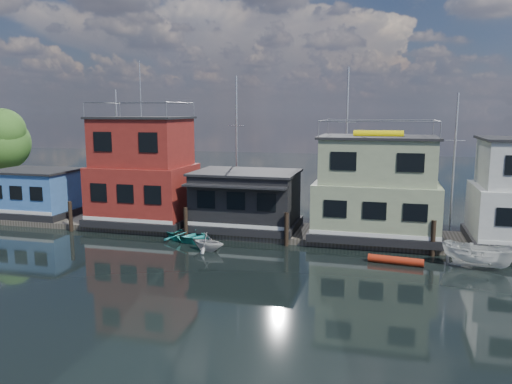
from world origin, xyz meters
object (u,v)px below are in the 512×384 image
(houseboat_red, at_px, (143,173))
(red_kayak, at_px, (396,260))
(houseboat_blue, at_px, (36,193))
(houseboat_green, at_px, (376,189))
(houseboat_dark, at_px, (246,200))
(dinghy_teal, at_px, (191,236))
(dinghy_white, at_px, (208,242))
(motorboat, at_px, (479,255))

(houseboat_red, bearing_deg, red_kayak, -15.45)
(houseboat_blue, distance_m, houseboat_red, 9.69)
(houseboat_red, xyz_separation_m, houseboat_green, (17.00, 0.00, -0.55))
(houseboat_dark, relative_size, houseboat_green, 0.88)
(houseboat_red, bearing_deg, dinghy_teal, -33.42)
(houseboat_dark, xyz_separation_m, dinghy_teal, (-2.94, -3.32, -2.03))
(dinghy_white, bearing_deg, red_kayak, -77.35)
(motorboat, distance_m, red_kayak, 4.50)
(houseboat_dark, bearing_deg, dinghy_teal, -131.58)
(houseboat_blue, bearing_deg, houseboat_red, 0.00)
(houseboat_blue, distance_m, houseboat_dark, 17.50)
(dinghy_teal, bearing_deg, houseboat_dark, -18.20)
(motorboat, bearing_deg, red_kayak, 110.75)
(houseboat_blue, bearing_deg, houseboat_green, 0.00)
(houseboat_blue, relative_size, houseboat_green, 0.76)
(houseboat_red, height_order, houseboat_dark, houseboat_red)
(houseboat_dark, distance_m, houseboat_green, 9.07)
(dinghy_white, bearing_deg, houseboat_dark, 0.73)
(houseboat_blue, relative_size, dinghy_teal, 1.72)
(houseboat_red, distance_m, dinghy_white, 9.37)
(houseboat_red, relative_size, dinghy_teal, 3.19)
(houseboat_green, distance_m, dinghy_teal, 12.80)
(motorboat, bearing_deg, dinghy_white, 107.72)
(houseboat_green, bearing_deg, motorboat, -39.08)
(motorboat, bearing_deg, houseboat_blue, 97.63)
(houseboat_green, height_order, motorboat, houseboat_green)
(houseboat_dark, height_order, red_kayak, houseboat_dark)
(dinghy_teal, bearing_deg, motorboat, -70.99)
(houseboat_green, relative_size, motorboat, 2.13)
(dinghy_teal, bearing_deg, houseboat_green, -51.02)
(houseboat_blue, height_order, dinghy_white, houseboat_blue)
(motorboat, height_order, dinghy_teal, motorboat)
(houseboat_dark, xyz_separation_m, houseboat_green, (9.00, 0.02, 1.13))
(dinghy_white, distance_m, dinghy_teal, 2.67)
(houseboat_green, distance_m, red_kayak, 6.20)
(houseboat_red, bearing_deg, houseboat_dark, -0.14)
(dinghy_teal, xyz_separation_m, red_kayak, (13.27, -1.73, -0.16))
(motorboat, height_order, dinghy_white, motorboat)
(houseboat_green, xyz_separation_m, red_kayak, (1.32, -5.06, -3.32))
(houseboat_green, height_order, dinghy_teal, houseboat_green)
(houseboat_red, distance_m, red_kayak, 19.40)
(dinghy_teal, bearing_deg, houseboat_red, 79.96)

